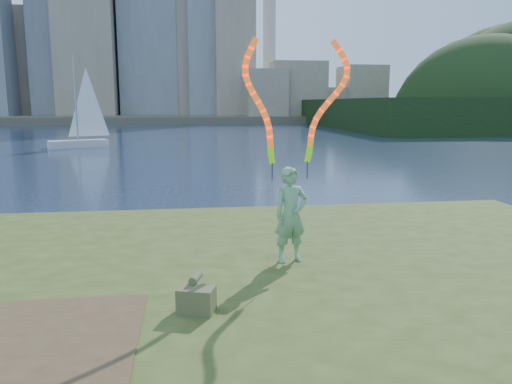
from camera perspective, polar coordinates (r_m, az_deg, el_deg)
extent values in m
plane|color=#18243D|center=(9.15, -7.45, -12.17)|extent=(320.00, 320.00, 0.00)
cube|color=#374619|center=(6.83, -7.31, -18.95)|extent=(20.00, 18.00, 0.30)
cube|color=#374619|center=(6.98, -7.38, -15.96)|extent=(17.00, 15.00, 0.30)
cube|color=#374619|center=(7.05, -7.44, -13.43)|extent=(14.00, 12.00, 0.30)
cube|color=#4F4A3A|center=(103.51, -7.86, 8.47)|extent=(320.00, 40.00, 1.20)
imported|color=#156A1D|center=(8.40, 4.01, -2.63)|extent=(0.66, 0.51, 1.61)
cylinder|color=black|center=(8.25, 1.85, 2.33)|extent=(0.02, 0.02, 0.30)
cylinder|color=black|center=(8.52, 5.87, 2.53)|extent=(0.02, 0.02, 0.30)
cube|color=#4C5530|center=(6.60, -6.83, -12.14)|extent=(0.53, 0.43, 0.33)
cylinder|color=#4C5530|center=(6.73, -6.90, -9.71)|extent=(0.20, 0.33, 0.11)
cube|color=beige|center=(41.83, -19.64, 5.18)|extent=(4.61, 2.95, 0.62)
cylinder|color=gray|center=(41.71, -19.92, 9.88)|extent=(0.12, 0.12, 6.70)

